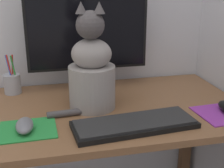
{
  "coord_description": "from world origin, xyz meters",
  "views": [
    {
      "loc": [
        -0.19,
        -1.11,
        1.21
      ],
      "look_at": [
        0.04,
        -0.09,
        0.85
      ],
      "focal_mm": 50.0,
      "sensor_mm": 36.0,
      "label": 1
    }
  ],
  "objects_px": {
    "cat": "(92,71)",
    "pen_cup": "(12,83)",
    "keyboard": "(134,124)",
    "computer_mouse_left": "(25,125)",
    "monitor": "(88,34)"
  },
  "relations": [
    {
      "from": "monitor",
      "to": "pen_cup",
      "type": "distance_m",
      "value": 0.39
    },
    {
      "from": "keyboard",
      "to": "computer_mouse_left",
      "type": "xyz_separation_m",
      "value": [
        -0.36,
        0.05,
        0.01
      ]
    },
    {
      "from": "monitor",
      "to": "computer_mouse_left",
      "type": "distance_m",
      "value": 0.51
    },
    {
      "from": "keyboard",
      "to": "computer_mouse_left",
      "type": "distance_m",
      "value": 0.37
    },
    {
      "from": "keyboard",
      "to": "computer_mouse_left",
      "type": "bearing_deg",
      "value": 167.22
    },
    {
      "from": "pen_cup",
      "to": "cat",
      "type": "bearing_deg",
      "value": -36.76
    },
    {
      "from": "keyboard",
      "to": "cat",
      "type": "distance_m",
      "value": 0.27
    },
    {
      "from": "computer_mouse_left",
      "to": "cat",
      "type": "height_order",
      "value": "cat"
    },
    {
      "from": "monitor",
      "to": "pen_cup",
      "type": "bearing_deg",
      "value": 177.58
    },
    {
      "from": "monitor",
      "to": "cat",
      "type": "bearing_deg",
      "value": -95.6
    },
    {
      "from": "keyboard",
      "to": "computer_mouse_left",
      "type": "relative_size",
      "value": 3.84
    },
    {
      "from": "keyboard",
      "to": "pen_cup",
      "type": "height_order",
      "value": "pen_cup"
    },
    {
      "from": "cat",
      "to": "pen_cup",
      "type": "distance_m",
      "value": 0.41
    },
    {
      "from": "computer_mouse_left",
      "to": "cat",
      "type": "xyz_separation_m",
      "value": [
        0.25,
        0.15,
        0.13
      ]
    },
    {
      "from": "computer_mouse_left",
      "to": "cat",
      "type": "distance_m",
      "value": 0.32
    }
  ]
}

